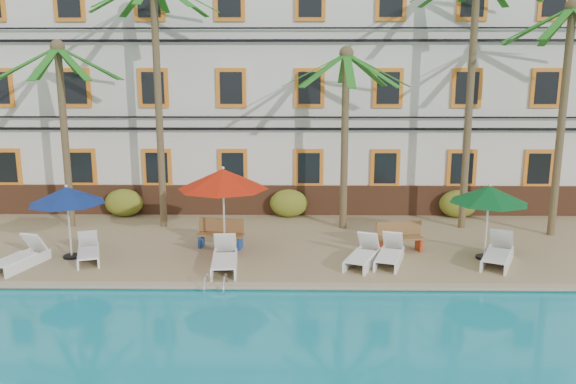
{
  "coord_description": "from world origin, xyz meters",
  "views": [
    {
      "loc": [
        0.99,
        -14.87,
        5.72
      ],
      "look_at": [
        0.74,
        3.0,
        2.0
      ],
      "focal_mm": 35.0,
      "sensor_mm": 36.0,
      "label": 1
    }
  ],
  "objects_px": {
    "umbrella_green": "(489,195)",
    "lounger_e": "(390,254)",
    "umbrella_blue": "(67,196)",
    "bench_left": "(221,233)",
    "umbrella_red": "(223,179)",
    "lounger_c": "(225,259)",
    "palm_c": "(345,111)",
    "lounger_a": "(21,257)",
    "lounger_b": "(88,252)",
    "palm_b": "(157,69)",
    "bench_right": "(399,236)",
    "palm_a": "(62,107)",
    "palm_e": "(565,87)",
    "lounger_f": "(498,254)",
    "lounger_d": "(363,255)",
    "palm_d": "(472,63)",
    "pool_ladder": "(216,288)"
  },
  "relations": [
    {
      "from": "umbrella_blue",
      "to": "lounger_d",
      "type": "distance_m",
      "value": 9.02
    },
    {
      "from": "lounger_c",
      "to": "lounger_e",
      "type": "bearing_deg",
      "value": 6.53
    },
    {
      "from": "lounger_b",
      "to": "lounger_d",
      "type": "distance_m",
      "value": 8.25
    },
    {
      "from": "palm_b",
      "to": "bench_right",
      "type": "bearing_deg",
      "value": -19.22
    },
    {
      "from": "lounger_a",
      "to": "lounger_f",
      "type": "bearing_deg",
      "value": 1.91
    },
    {
      "from": "umbrella_green",
      "to": "lounger_d",
      "type": "xyz_separation_m",
      "value": [
        -3.77,
        -0.59,
        -1.7
      ]
    },
    {
      "from": "lounger_f",
      "to": "palm_b",
      "type": "bearing_deg",
      "value": 159.44
    },
    {
      "from": "palm_c",
      "to": "lounger_a",
      "type": "height_order",
      "value": "palm_c"
    },
    {
      "from": "pool_ladder",
      "to": "bench_left",
      "type": "bearing_deg",
      "value": 95.1
    },
    {
      "from": "umbrella_green",
      "to": "lounger_b",
      "type": "bearing_deg",
      "value": -178.47
    },
    {
      "from": "bench_left",
      "to": "pool_ladder",
      "type": "xyz_separation_m",
      "value": [
        0.32,
        -3.59,
        -0.47
      ]
    },
    {
      "from": "lounger_c",
      "to": "lounger_a",
      "type": "bearing_deg",
      "value": 179.09
    },
    {
      "from": "umbrella_green",
      "to": "lounger_e",
      "type": "distance_m",
      "value": 3.46
    },
    {
      "from": "umbrella_red",
      "to": "lounger_c",
      "type": "distance_m",
      "value": 2.47
    },
    {
      "from": "lounger_b",
      "to": "lounger_c",
      "type": "relative_size",
      "value": 0.9
    },
    {
      "from": "bench_right",
      "to": "pool_ladder",
      "type": "bearing_deg",
      "value": -148.47
    },
    {
      "from": "palm_d",
      "to": "lounger_e",
      "type": "xyz_separation_m",
      "value": [
        -3.3,
        -4.05,
        -5.61
      ]
    },
    {
      "from": "palm_a",
      "to": "lounger_b",
      "type": "relative_size",
      "value": 3.64
    },
    {
      "from": "palm_d",
      "to": "palm_c",
      "type": "bearing_deg",
      "value": -178.58
    },
    {
      "from": "palm_c",
      "to": "umbrella_green",
      "type": "relative_size",
      "value": 2.78
    },
    {
      "from": "lounger_c",
      "to": "lounger_d",
      "type": "relative_size",
      "value": 1.04
    },
    {
      "from": "palm_e",
      "to": "bench_left",
      "type": "distance_m",
      "value": 12.35
    },
    {
      "from": "bench_left",
      "to": "palm_e",
      "type": "bearing_deg",
      "value": 7.94
    },
    {
      "from": "palm_c",
      "to": "bench_right",
      "type": "distance_m",
      "value": 4.9
    },
    {
      "from": "palm_e",
      "to": "lounger_d",
      "type": "bearing_deg",
      "value": -155.1
    },
    {
      "from": "palm_a",
      "to": "palm_b",
      "type": "xyz_separation_m",
      "value": [
        3.42,
        0.04,
        1.31
      ]
    },
    {
      "from": "palm_e",
      "to": "lounger_e",
      "type": "xyz_separation_m",
      "value": [
        -6.14,
        -3.12,
        -4.81
      ]
    },
    {
      "from": "palm_b",
      "to": "umbrella_blue",
      "type": "xyz_separation_m",
      "value": [
        -1.99,
        -3.68,
        -3.76
      ]
    },
    {
      "from": "umbrella_blue",
      "to": "bench_left",
      "type": "relative_size",
      "value": 1.46
    },
    {
      "from": "umbrella_red",
      "to": "umbrella_green",
      "type": "height_order",
      "value": "umbrella_red"
    },
    {
      "from": "palm_e",
      "to": "bench_left",
      "type": "xyz_separation_m",
      "value": [
        -11.35,
        -1.58,
        -4.63
      ]
    },
    {
      "from": "palm_d",
      "to": "umbrella_red",
      "type": "xyz_separation_m",
      "value": [
        -8.3,
        -3.28,
        -3.51
      ]
    },
    {
      "from": "palm_b",
      "to": "palm_e",
      "type": "xyz_separation_m",
      "value": [
        13.81,
        -0.96,
        -0.61
      ]
    },
    {
      "from": "umbrella_green",
      "to": "lounger_c",
      "type": "bearing_deg",
      "value": -172.39
    },
    {
      "from": "palm_a",
      "to": "bench_right",
      "type": "relative_size",
      "value": 4.29
    },
    {
      "from": "palm_e",
      "to": "umbrella_green",
      "type": "bearing_deg",
      "value": -140.33
    },
    {
      "from": "palm_c",
      "to": "umbrella_blue",
      "type": "bearing_deg",
      "value": -157.59
    },
    {
      "from": "palm_c",
      "to": "palm_e",
      "type": "bearing_deg",
      "value": -6.52
    },
    {
      "from": "palm_b",
      "to": "umbrella_red",
      "type": "xyz_separation_m",
      "value": [
        2.67,
        -3.31,
        -3.33
      ]
    },
    {
      "from": "palm_a",
      "to": "lounger_c",
      "type": "xyz_separation_m",
      "value": [
        6.25,
        -4.59,
        -4.09
      ]
    },
    {
      "from": "pool_ladder",
      "to": "lounger_e",
      "type": "bearing_deg",
      "value": 22.81
    },
    {
      "from": "umbrella_blue",
      "to": "lounger_d",
      "type": "bearing_deg",
      "value": -3.25
    },
    {
      "from": "umbrella_red",
      "to": "lounger_c",
      "type": "bearing_deg",
      "value": -83.07
    },
    {
      "from": "lounger_b",
      "to": "pool_ladder",
      "type": "height_order",
      "value": "lounger_b"
    },
    {
      "from": "palm_b",
      "to": "umbrella_green",
      "type": "relative_size",
      "value": 3.85
    },
    {
      "from": "palm_d",
      "to": "lounger_c",
      "type": "distance_m",
      "value": 10.89
    },
    {
      "from": "umbrella_blue",
      "to": "bench_left",
      "type": "height_order",
      "value": "umbrella_blue"
    },
    {
      "from": "lounger_f",
      "to": "umbrella_red",
      "type": "bearing_deg",
      "value": 174.65
    },
    {
      "from": "lounger_e",
      "to": "lounger_d",
      "type": "bearing_deg",
      "value": -172.69
    },
    {
      "from": "palm_a",
      "to": "palm_b",
      "type": "height_order",
      "value": "palm_b"
    }
  ]
}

